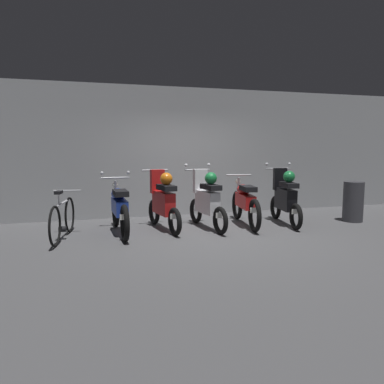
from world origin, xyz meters
The scene contains 9 objects.
ground_plane centered at (0.00, 0.00, 0.00)m, with size 80.00×80.00×0.00m, color #4C4C4F.
back_wall centered at (0.00, 2.29, 1.51)m, with size 16.00×0.30×3.03m, color #9EA0A3.
motorbike_slot_0 centered at (-1.72, 0.61, 0.49)m, with size 0.59×1.95×1.15m.
motorbike_slot_1 centered at (-0.86, 0.68, 0.57)m, with size 0.56×1.67×1.18m.
motorbike_slot_2 centered at (0.00, 0.55, 0.57)m, with size 0.59×1.68×1.29m.
motorbike_slot_3 centered at (0.86, 0.62, 0.49)m, with size 0.56×1.94×1.03m.
motorbike_slot_4 centered at (1.73, 0.48, 0.57)m, with size 0.58×1.67×1.29m.
bicycle centered at (-2.73, 0.43, 0.36)m, with size 0.50×1.71×0.89m.
trash_bin centered at (3.31, 0.31, 0.44)m, with size 0.43×0.43×0.88m, color #38383D.
Camera 1 is at (-2.33, -6.35, 1.62)m, focal length 34.35 mm.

